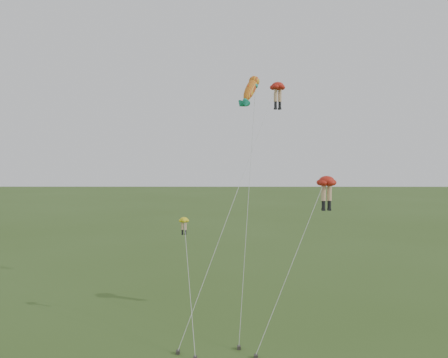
{
  "coord_description": "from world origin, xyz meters",
  "views": [
    {
      "loc": [
        0.36,
        -34.47,
        14.05
      ],
      "look_at": [
        0.21,
        6.0,
        11.59
      ],
      "focal_mm": 40.0,
      "sensor_mm": 36.0,
      "label": 1
    }
  ],
  "objects": [
    {
      "name": "fish_kite",
      "position": [
        2.32,
        5.23,
        18.67
      ],
      "size": [
        2.2,
        6.99,
        20.1
      ],
      "rotation": [
        0.86,
        0.0,
        -0.57
      ],
      "color": "orange",
      "rests_on": "ground"
    },
    {
      "name": "legs_kite_red_high",
      "position": [
        4.94,
        11.03,
        19.24
      ],
      "size": [
        9.1,
        13.48,
        20.12
      ],
      "rotation": [
        0.0,
        0.0,
        0.44
      ],
      "color": "#B01E12",
      "rests_on": "ground"
    },
    {
      "name": "ground",
      "position": [
        0.0,
        0.0,
        0.0
      ],
      "size": [
        300.0,
        300.0,
        0.0
      ],
      "primitive_type": "plane",
      "color": "#344E1B",
      "rests_on": "ground"
    },
    {
      "name": "legs_kite_red_mid",
      "position": [
        8.25,
        4.67,
        11.19
      ],
      "size": [
        7.0,
        7.64,
        11.93
      ],
      "rotation": [
        0.0,
        0.0,
        0.21
      ],
      "color": "#B01E12",
      "rests_on": "ground"
    },
    {
      "name": "legs_kite_yellow",
      "position": [
        -2.83,
        3.82,
        7.82
      ],
      "size": [
        1.86,
        7.02,
        8.72
      ],
      "rotation": [
        0.0,
        0.0,
        -0.22
      ],
      "color": "yellow",
      "rests_on": "ground"
    }
  ]
}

